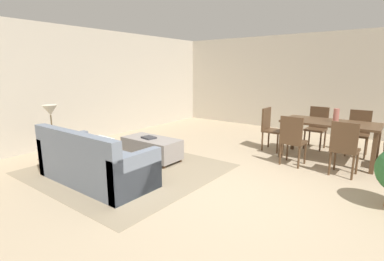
# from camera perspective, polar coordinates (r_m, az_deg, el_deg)

# --- Properties ---
(ground_plane) EXTENTS (10.80, 10.80, 0.00)m
(ground_plane) POSITION_cam_1_polar(r_m,az_deg,el_deg) (4.15, 8.30, -12.65)
(ground_plane) COLOR tan
(wall_back) EXTENTS (9.00, 0.12, 2.70)m
(wall_back) POSITION_cam_1_polar(r_m,az_deg,el_deg) (8.52, 25.29, 8.44)
(wall_back) COLOR #BCB2A0
(wall_back) RESTS_ON ground_plane
(wall_left) EXTENTS (0.12, 11.00, 2.70)m
(wall_left) POSITION_cam_1_polar(r_m,az_deg,el_deg) (7.36, -21.77, 8.33)
(wall_left) COLOR #BCB2A0
(wall_left) RESTS_ON ground_plane
(area_rug) EXTENTS (3.00, 2.80, 0.01)m
(area_rug) POSITION_cam_1_polar(r_m,az_deg,el_deg) (5.21, -12.76, -7.52)
(area_rug) COLOR gray
(area_rug) RESTS_ON ground_plane
(couch) EXTENTS (1.98, 0.87, 0.86)m
(couch) POSITION_cam_1_polar(r_m,az_deg,el_deg) (4.71, -19.09, -6.38)
(couch) COLOR slate
(couch) RESTS_ON ground_plane
(ottoman_table) EXTENTS (1.16, 0.56, 0.43)m
(ottoman_table) POSITION_cam_1_polar(r_m,az_deg,el_deg) (5.58, -8.09, -3.42)
(ottoman_table) COLOR gray
(ottoman_table) RESTS_ON ground_plane
(side_table) EXTENTS (0.40, 0.40, 0.59)m
(side_table) POSITION_cam_1_polar(r_m,az_deg,el_deg) (5.77, -26.08, -1.82)
(side_table) COLOR olive
(side_table) RESTS_ON ground_plane
(table_lamp) EXTENTS (0.26, 0.26, 0.53)m
(table_lamp) POSITION_cam_1_polar(r_m,az_deg,el_deg) (5.67, -26.58, 3.45)
(table_lamp) COLOR brown
(table_lamp) RESTS_ON side_table
(dining_table) EXTENTS (1.69, 0.85, 0.76)m
(dining_table) POSITION_cam_1_polar(r_m,az_deg,el_deg) (6.03, 25.92, 0.73)
(dining_table) COLOR #513823
(dining_table) RESTS_ON ground_plane
(dining_chair_near_left) EXTENTS (0.42, 0.42, 0.92)m
(dining_chair_near_left) POSITION_cam_1_polar(r_m,az_deg,el_deg) (5.44, 19.51, -1.43)
(dining_chair_near_left) COLOR #513823
(dining_chair_near_left) RESTS_ON ground_plane
(dining_chair_near_right) EXTENTS (0.42, 0.42, 0.92)m
(dining_chair_near_right) POSITION_cam_1_polar(r_m,az_deg,el_deg) (5.24, 28.28, -2.72)
(dining_chair_near_right) COLOR #513823
(dining_chair_near_right) RESTS_ON ground_plane
(dining_chair_far_left) EXTENTS (0.42, 0.42, 0.92)m
(dining_chair_far_left) POSITION_cam_1_polar(r_m,az_deg,el_deg) (6.92, 23.82, 1.02)
(dining_chair_far_left) COLOR #513823
(dining_chair_far_left) RESTS_ON ground_plane
(dining_chair_far_right) EXTENTS (0.41, 0.41, 0.92)m
(dining_chair_far_right) POSITION_cam_1_polar(r_m,az_deg,el_deg) (6.74, 30.46, 0.09)
(dining_chair_far_right) COLOR #513823
(dining_chair_far_right) RESTS_ON ground_plane
(dining_chair_head_west) EXTENTS (0.41, 0.41, 0.92)m
(dining_chair_head_west) POSITION_cam_1_polar(r_m,az_deg,el_deg) (6.41, 15.39, 0.81)
(dining_chair_head_west) COLOR #513823
(dining_chair_head_west) RESTS_ON ground_plane
(vase_centerpiece) EXTENTS (0.10, 0.10, 0.26)m
(vase_centerpiece) POSITION_cam_1_polar(r_m,az_deg,el_deg) (5.97, 26.97, 2.70)
(vase_centerpiece) COLOR #B26659
(vase_centerpiece) RESTS_ON dining_table
(book_on_ottoman) EXTENTS (0.29, 0.24, 0.03)m
(book_on_ottoman) POSITION_cam_1_polar(r_m,az_deg,el_deg) (5.53, -8.68, -1.41)
(book_on_ottoman) COLOR #333338
(book_on_ottoman) RESTS_ON ottoman_table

